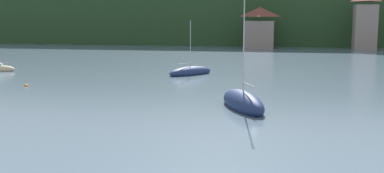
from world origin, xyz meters
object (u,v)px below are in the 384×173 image
shore_building_west (259,28)px  sailboat_far_9 (190,72)px  shore_building_westcentral (365,23)px  sailboat_mid_5 (243,103)px  mooring_buoy_near (26,86)px

shore_building_west → sailboat_far_9: (-5.24, -47.30, -3.88)m
shore_building_westcentral → sailboat_mid_5: bearing=-105.8°
shore_building_west → shore_building_westcentral: 20.97m
sailboat_mid_5 → mooring_buoy_near: (-21.25, 6.91, -0.42)m
sailboat_mid_5 → mooring_buoy_near: bearing=46.6°
mooring_buoy_near → sailboat_mid_5: bearing=-18.0°
shore_building_west → sailboat_mid_5: bearing=-87.9°
shore_building_west → sailboat_mid_5: size_ratio=0.88×
shore_building_westcentral → sailboat_mid_5: size_ratio=1.13×
sailboat_mid_5 → sailboat_far_9: bearing=-3.3°
shore_building_west → sailboat_mid_5: sailboat_mid_5 is taller
mooring_buoy_near → shore_building_westcentral: bearing=55.8°
shore_building_westcentral → mooring_buoy_near: bearing=-124.2°
shore_building_west → shore_building_westcentral: bearing=-2.0°
shore_building_west → shore_building_westcentral: (20.92, -0.72, 1.20)m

